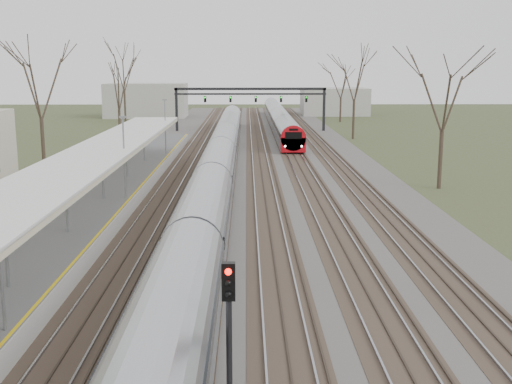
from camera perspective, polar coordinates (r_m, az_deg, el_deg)
The scene contains 9 objects.
track_bed at distance 60.24m, azimuth -0.31°, elevation 2.61°, with size 24.00×160.00×0.22m.
platform at distance 43.81m, azimuth -12.37°, elevation -0.31°, with size 3.50×69.00×1.00m, color #9E9B93.
canopy at distance 38.90m, azimuth -13.89°, elevation 3.33°, with size 4.10×50.00×3.11m.
signal_gantry at distance 89.66m, azimuth -0.48°, elevation 8.52°, with size 21.00×0.59×6.08m.
tree_west_far at distance 55.18m, azimuth -18.75°, elevation 9.54°, with size 5.50×5.50×11.33m.
tree_east_far at distance 48.74m, azimuth 16.39°, elevation 8.68°, with size 5.00×5.00×10.30m.
train_near at distance 55.38m, azimuth -3.14°, elevation 3.32°, with size 2.62×90.21×3.05m.
train_far at distance 95.39m, azimuth 2.05°, elevation 6.61°, with size 2.62×60.21×3.05m.
signal_post at distance 16.88m, azimuth -2.43°, elevation -10.67°, with size 0.35×0.45×4.10m.
Camera 1 is at (-0.28, -4.57, 8.99)m, focal length 45.00 mm.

